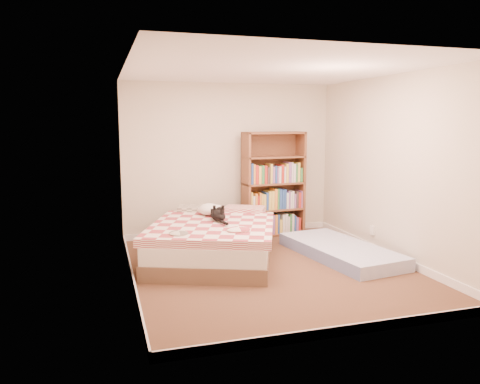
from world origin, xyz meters
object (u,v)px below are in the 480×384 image
object	(u,v)px
bookshelf	(273,198)
black_cat	(218,215)
floor_mattress	(340,251)
white_dog	(210,209)
bed	(214,239)

from	to	relation	value
bookshelf	black_cat	bearing A→B (deg)	-143.74
floor_mattress	white_dog	world-z (taller)	white_dog
bed	bookshelf	xyz separation A→B (m)	(1.28, 1.08, 0.34)
black_cat	bookshelf	bearing A→B (deg)	60.37
black_cat	floor_mattress	bearing A→B (deg)	2.72
floor_mattress	white_dog	distance (m)	1.95
black_cat	white_dog	distance (m)	0.36
floor_mattress	white_dog	xyz separation A→B (m)	(-1.66, 0.87, 0.52)
black_cat	bed	bearing A→B (deg)	-127.20
bed	white_dog	bearing A→B (deg)	104.14
bookshelf	bed	bearing A→B (deg)	-144.12
bookshelf	black_cat	size ratio (longest dim) A/B	2.38
floor_mattress	bookshelf	bearing A→B (deg)	97.57
bed	bookshelf	size ratio (longest dim) A/B	1.51
bookshelf	floor_mattress	distance (m)	1.68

